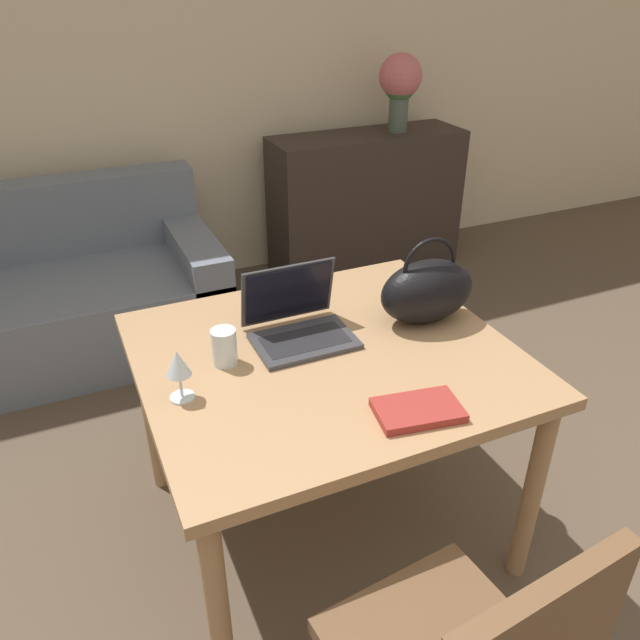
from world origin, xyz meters
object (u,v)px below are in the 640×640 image
Objects in this scene: couch at (61,299)px; laptop at (297,318)px; wine_glass at (178,366)px; flower_vase at (400,82)px; drinking_glass at (224,347)px; handbag at (427,290)px.

laptop is at bearing -65.41° from couch.
wine_glass is 0.34× the size of flower_vase.
drinking_glass is 0.69m from handbag.
wine_glass is (-0.42, -0.19, 0.05)m from laptop.
couch is 1.77m from laptop.
laptop is at bearing -128.20° from flower_vase.
handbag reaches higher than couch.
handbag is 2.12m from flower_vase.
drinking_glass is at bearing -74.53° from couch.
couch is at bearing -173.66° from flower_vase.
laptop reaches higher than drinking_glass.
flower_vase is at bearing 48.02° from drinking_glass.
flower_vase is at bearing 51.80° from laptop.
laptop is (0.71, -1.54, 0.53)m from couch.
flower_vase reaches higher than laptop.
couch is 14.14× the size of drinking_glass.
laptop is 0.46m from wine_glass.
wine_glass is 0.46× the size of handbag.
flower_vase is at bearing 6.34° from couch.
flower_vase is at bearing 62.58° from handbag.
drinking_glass is 0.74× the size of wine_glass.
handbag is (0.43, -0.09, 0.05)m from laptop.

